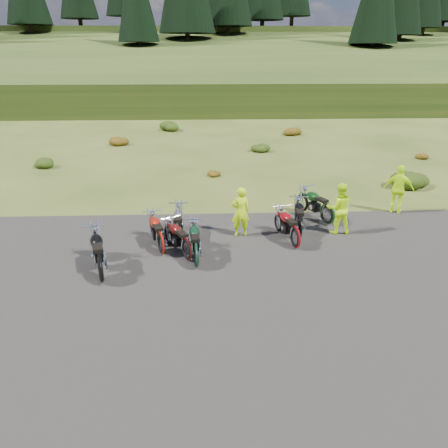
{
  "coord_description": "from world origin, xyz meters",
  "views": [
    {
      "loc": [
        -0.71,
        -11.07,
        5.65
      ],
      "look_at": [
        -0.2,
        0.83,
        0.88
      ],
      "focal_mm": 35.0,
      "sensor_mm": 36.0,
      "label": 1
    }
  ],
  "objects_px": {
    "motorcycle_3": "(178,246)",
    "person_middle": "(241,213)",
    "motorcycle_0": "(102,282)",
    "motorcycle_7": "(326,224)"
  },
  "relations": [
    {
      "from": "motorcycle_0",
      "to": "motorcycle_3",
      "type": "bearing_deg",
      "value": -56.51
    },
    {
      "from": "motorcycle_7",
      "to": "person_middle",
      "type": "bearing_deg",
      "value": 80.58
    },
    {
      "from": "motorcycle_0",
      "to": "motorcycle_7",
      "type": "distance_m",
      "value": 7.88
    },
    {
      "from": "motorcycle_3",
      "to": "person_middle",
      "type": "bearing_deg",
      "value": -71.67
    },
    {
      "from": "motorcycle_7",
      "to": "motorcycle_3",
      "type": "bearing_deg",
      "value": 81.42
    },
    {
      "from": "motorcycle_0",
      "to": "person_middle",
      "type": "relative_size",
      "value": 1.34
    },
    {
      "from": "motorcycle_0",
      "to": "person_middle",
      "type": "distance_m",
      "value": 4.87
    },
    {
      "from": "motorcycle_3",
      "to": "motorcycle_0",
      "type": "bearing_deg",
      "value": 140.07
    },
    {
      "from": "motorcycle_7",
      "to": "person_middle",
      "type": "distance_m",
      "value": 3.3
    },
    {
      "from": "motorcycle_0",
      "to": "person_middle",
      "type": "height_order",
      "value": "person_middle"
    }
  ]
}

